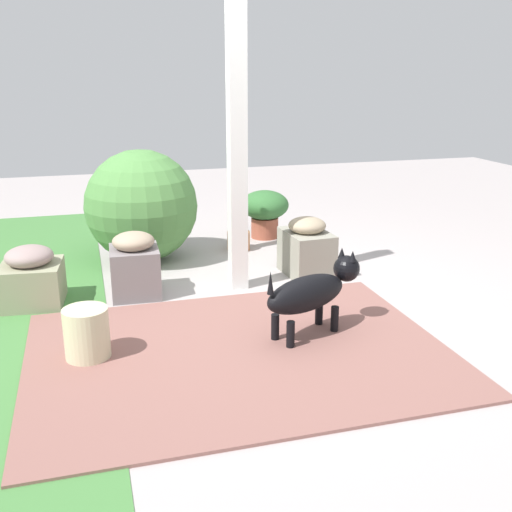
{
  "coord_description": "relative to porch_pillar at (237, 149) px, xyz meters",
  "views": [
    {
      "loc": [
        -3.83,
        1.08,
        1.59
      ],
      "look_at": [
        0.19,
        -0.07,
        0.29
      ],
      "focal_mm": 42.51,
      "sensor_mm": 36.0,
      "label": 1
    }
  ],
  "objects": [
    {
      "name": "terracotta_pot_broad",
      "position": [
        1.3,
        -0.6,
        -0.76
      ],
      "size": [
        0.46,
        0.46,
        0.46
      ],
      "color": "#9D4E39",
      "rests_on": "ground"
    },
    {
      "name": "brick_path",
      "position": [
        -1.1,
        0.28,
        -1.03
      ],
      "size": [
        1.8,
        2.4,
        0.02
      ],
      "primitive_type": "cube",
      "color": "#865850",
      "rests_on": "ground"
    },
    {
      "name": "dog",
      "position": [
        -0.98,
        -0.22,
        -0.75
      ],
      "size": [
        0.43,
        0.72,
        0.5
      ],
      "color": "black",
      "rests_on": "ground"
    },
    {
      "name": "stone_planter_far",
      "position": [
        0.05,
        1.47,
        -0.85
      ],
      "size": [
        0.45,
        0.45,
        0.43
      ],
      "color": "gray",
      "rests_on": "ground"
    },
    {
      "name": "porch_pillar",
      "position": [
        0.0,
        0.0,
        0.0
      ],
      "size": [
        0.13,
        0.13,
        2.08
      ],
      "primitive_type": "cube",
      "color": "white",
      "rests_on": "ground"
    },
    {
      "name": "stone_planter_mid",
      "position": [
        0.04,
        0.76,
        -0.82
      ],
      "size": [
        0.39,
        0.36,
        0.48
      ],
      "color": "slate",
      "rests_on": "ground"
    },
    {
      "name": "ground_plane",
      "position": [
        -0.37,
        -0.01,
        -1.04
      ],
      "size": [
        12.0,
        12.0,
        0.0
      ],
      "primitive_type": "plane",
      "color": "#A79E9D"
    },
    {
      "name": "stone_planter_nearest",
      "position": [
        0.13,
        -0.6,
        -0.82
      ],
      "size": [
        0.49,
        0.35,
        0.48
      ],
      "color": "gray",
      "rests_on": "ground"
    },
    {
      "name": "ceramic_urn",
      "position": [
        -0.93,
        1.12,
        -0.89
      ],
      "size": [
        0.25,
        0.25,
        0.31
      ],
      "primitive_type": "cylinder",
      "color": "beige",
      "rests_on": "ground"
    },
    {
      "name": "terracotta_pot_tall",
      "position": [
        0.95,
        -0.25,
        -0.79
      ],
      "size": [
        0.21,
        0.21,
        0.69
      ],
      "color": "#B97240",
      "rests_on": "ground"
    },
    {
      "name": "round_shrub",
      "position": [
        0.9,
        0.61,
        -0.57
      ],
      "size": [
        0.95,
        0.95,
        0.95
      ],
      "primitive_type": "sphere",
      "color": "#4E8542",
      "rests_on": "ground"
    }
  ]
}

